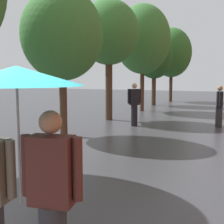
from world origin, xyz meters
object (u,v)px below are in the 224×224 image
at_px(street_tree_1, 62,35).
at_px(street_tree_3, 143,39).
at_px(pedestrian_walking_far, 134,104).
at_px(street_tree_5, 172,53).
at_px(couple_under_umbrella, 19,137).
at_px(street_tree_4, 154,57).
at_px(pedestrian_walking_midground, 219,106).
at_px(street_tree_2, 109,33).

relative_size(street_tree_1, street_tree_3, 0.81).
bearing_deg(street_tree_1, pedestrian_walking_far, 61.27).
bearing_deg(street_tree_1, street_tree_5, 89.60).
bearing_deg(street_tree_3, couple_under_umbrella, -76.01).
distance_m(couple_under_umbrella, pedestrian_walking_far, 9.67).
height_order(street_tree_1, couple_under_umbrella, street_tree_1).
relative_size(street_tree_3, pedestrian_walking_far, 3.50).
bearing_deg(street_tree_4, pedestrian_walking_midground, -57.82).
bearing_deg(street_tree_3, pedestrian_walking_far, -74.93).
distance_m(street_tree_3, pedestrian_walking_far, 6.32).
distance_m(street_tree_4, couple_under_umbrella, 18.87).
bearing_deg(street_tree_4, couple_under_umbrella, -77.63).
bearing_deg(couple_under_umbrella, street_tree_3, 103.99).
bearing_deg(pedestrian_walking_midground, couple_under_umbrella, -95.14).
bearing_deg(street_tree_5, pedestrian_walking_far, -83.48).
relative_size(street_tree_4, pedestrian_walking_far, 2.79).
height_order(street_tree_2, pedestrian_walking_far, street_tree_2).
distance_m(street_tree_4, street_tree_5, 3.70).
height_order(street_tree_3, street_tree_4, street_tree_3).
bearing_deg(pedestrian_walking_far, street_tree_2, 144.67).
relative_size(street_tree_2, pedestrian_walking_far, 3.14).
height_order(street_tree_2, couple_under_umbrella, street_tree_2).
xyz_separation_m(street_tree_1, couple_under_umbrella, (3.78, -6.56, -1.92)).
bearing_deg(couple_under_umbrella, street_tree_4, 102.37).
distance_m(street_tree_2, street_tree_4, 7.80).
height_order(street_tree_4, couple_under_umbrella, street_tree_4).
bearing_deg(street_tree_1, street_tree_3, 89.06).
bearing_deg(street_tree_1, street_tree_2, 91.75).
height_order(couple_under_umbrella, pedestrian_walking_far, couple_under_umbrella).
relative_size(street_tree_1, street_tree_4, 1.01).
bearing_deg(street_tree_5, pedestrian_walking_midground, -68.18).
bearing_deg(couple_under_umbrella, pedestrian_walking_midground, 84.86).
xyz_separation_m(street_tree_1, street_tree_2, (-0.12, 4.01, 0.58)).
xyz_separation_m(pedestrian_walking_midground, pedestrian_walking_far, (-3.17, -1.07, 0.05)).
distance_m(street_tree_4, pedestrian_walking_midground, 9.64).
xyz_separation_m(street_tree_2, pedestrian_walking_far, (1.67, -1.18, -3.06)).
xyz_separation_m(street_tree_3, couple_under_umbrella, (3.65, -14.65, -2.63)).
relative_size(street_tree_5, pedestrian_walking_far, 3.34).
relative_size(street_tree_4, couple_under_umbrella, 2.30).
distance_m(street_tree_5, pedestrian_walking_midground, 12.78).
bearing_deg(pedestrian_walking_midground, street_tree_1, -140.48).
xyz_separation_m(street_tree_3, street_tree_4, (-0.37, 3.70, -0.77)).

